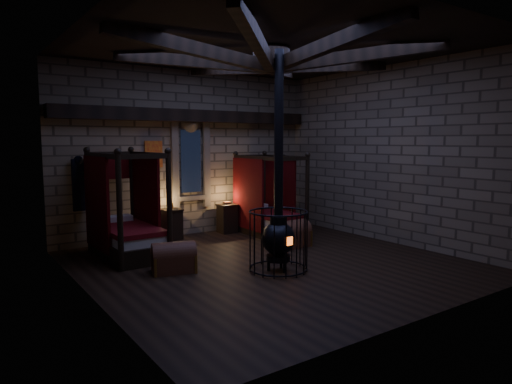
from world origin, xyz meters
TOP-DOWN VIEW (x-y plane):
  - room at (-0.00, 0.09)m, footprint 7.02×7.02m
  - bed_left at (-2.16, 2.21)m, footprint 1.14×2.11m
  - bed_right at (1.60, 2.27)m, footprint 1.09×1.99m
  - trunk_left at (-1.86, 0.51)m, footprint 0.89×0.69m
  - trunk_right at (1.21, 0.84)m, footprint 0.88×0.59m
  - nightstand_left at (-0.71, 3.15)m, footprint 0.50×0.48m
  - nightstand_right at (0.85, 3.08)m, footprint 0.50×0.48m
  - stove at (-0.21, -0.52)m, footprint 1.11×1.11m

SIDE VIEW (x-z plane):
  - trunk_left at x=-1.86m, z-range -0.03..0.54m
  - trunk_right at x=1.21m, z-range -0.04..0.59m
  - nightstand_right at x=0.85m, z-range -0.03..0.80m
  - nightstand_left at x=-0.71m, z-range -0.07..0.85m
  - bed_right at x=1.60m, z-range -0.52..1.53m
  - bed_left at x=-2.16m, z-range -0.55..1.63m
  - stove at x=-0.21m, z-range -1.36..2.69m
  - room at x=0.00m, z-range 1.60..5.89m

